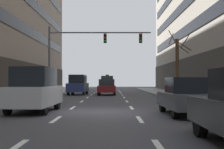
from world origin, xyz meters
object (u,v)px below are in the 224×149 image
object	(u,v)px
car_parked_1	(185,97)
traffic_signal_0	(84,46)
taxi_driving_0	(106,84)
car_driving_3	(77,85)
pedestrian_0	(212,86)
car_driving_2	(106,87)
car_driving_1	(33,90)
street_tree_0	(176,65)

from	to	relation	value
car_parked_1	traffic_signal_0	xyz separation A→B (m)	(-5.56, 14.74, 3.79)
taxi_driving_0	traffic_signal_0	bearing A→B (deg)	-97.22
taxi_driving_0	car_parked_1	bearing A→B (deg)	-82.45
car_driving_3	pedestrian_0	world-z (taller)	car_driving_3
car_driving_2	car_driving_1	bearing A→B (deg)	-100.17
car_driving_1	street_tree_0	bearing A→B (deg)	52.94
car_driving_1	car_driving_3	world-z (taller)	car_driving_1
car_driving_1	pedestrian_0	xyz separation A→B (m)	(10.91, 7.93, 0.02)
car_parked_1	street_tree_0	world-z (taller)	street_tree_0
taxi_driving_0	car_driving_1	distance (m)	27.53
car_driving_3	traffic_signal_0	bearing A→B (deg)	-75.16
car_driving_2	street_tree_0	bearing A→B (deg)	-38.08
car_driving_1	pedestrian_0	distance (m)	13.49
car_parked_1	car_driving_2	bearing A→B (deg)	101.32
car_driving_2	car_driving_3	xyz separation A→B (m)	(-3.01, 0.62, 0.24)
car_driving_1	traffic_signal_0	distance (m)	13.96
car_parked_1	street_tree_0	xyz separation A→B (m)	(2.51, 13.56, 2.03)
car_driving_2	street_tree_0	world-z (taller)	street_tree_0
taxi_driving_0	car_driving_2	distance (m)	10.25
car_parked_1	pedestrian_0	bearing A→B (deg)	65.79
car_driving_2	car_driving_3	bearing A→B (deg)	168.45
taxi_driving_0	street_tree_0	distance (m)	16.46
car_driving_3	traffic_signal_0	distance (m)	5.68
car_driving_3	street_tree_0	bearing A→B (deg)	-30.71
street_tree_0	pedestrian_0	world-z (taller)	street_tree_0
car_driving_1	street_tree_0	size ratio (longest dim) A/B	0.76
taxi_driving_0	car_driving_3	distance (m)	10.06
street_tree_0	pedestrian_0	bearing A→B (deg)	-69.27
car_driving_2	car_driving_3	distance (m)	3.08
taxi_driving_0	car_parked_1	size ratio (longest dim) A/B	1.01
street_tree_0	car_parked_1	bearing A→B (deg)	-100.47
car_driving_3	street_tree_0	world-z (taller)	street_tree_0
car_driving_2	car_parked_1	distance (m)	18.78
car_driving_3	street_tree_0	distance (m)	10.86
taxi_driving_0	car_driving_2	bearing A→B (deg)	-89.37
car_driving_1	car_driving_2	xyz separation A→B (m)	(3.07, 17.13, -0.24)
car_driving_2	traffic_signal_0	xyz separation A→B (m)	(-1.88, -3.67, 3.78)
traffic_signal_0	pedestrian_0	xyz separation A→B (m)	(9.71, -5.52, -3.52)
car_driving_1	taxi_driving_0	bearing A→B (deg)	83.83
car_driving_2	car_parked_1	bearing A→B (deg)	-78.68
car_parked_1	pedestrian_0	distance (m)	10.12
car_driving_1	car_driving_3	distance (m)	17.74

